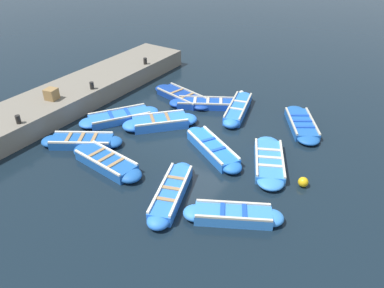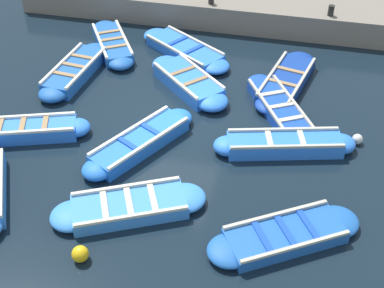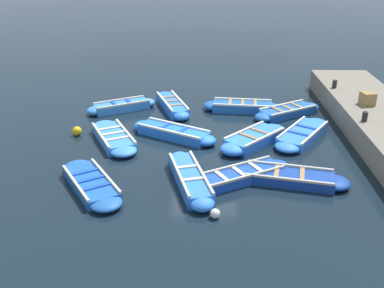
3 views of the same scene
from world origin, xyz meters
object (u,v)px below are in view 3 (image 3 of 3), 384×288
at_px(boat_mid_row, 254,139).
at_px(bollard_mid_south, 335,84).
at_px(boat_end_of_row, 91,184).
at_px(boat_outer_left, 289,177).
at_px(wooden_crate, 368,99).
at_px(boat_centre, 239,176).
at_px(boat_far_corner, 288,112).
at_px(buoy_orange_near, 215,214).
at_px(boat_outer_right, 242,107).
at_px(buoy_white_drifting, 311,107).
at_px(boat_near_quay, 190,179).
at_px(boat_inner_gap, 122,106).
at_px(bollard_mid_north, 365,116).
at_px(buoy_yellow_far, 77,131).
at_px(boat_tucked, 172,105).
at_px(boat_bow_out, 114,137).
at_px(boat_stern_in, 303,134).
at_px(boat_broadside, 173,133).

distance_m(boat_mid_row, bollard_mid_south, 5.82).
bearing_deg(boat_end_of_row, boat_outer_left, 4.81).
height_order(bollard_mid_south, wooden_crate, wooden_crate).
relative_size(boat_centre, wooden_crate, 7.37).
height_order(boat_far_corner, buoy_orange_near, boat_far_corner).
distance_m(boat_outer_right, buoy_white_drifting, 3.03).
distance_m(boat_near_quay, boat_inner_gap, 7.33).
xyz_separation_m(bollard_mid_north, buoy_yellow_far, (-10.74, 0.59, -0.90)).
distance_m(boat_end_of_row, buoy_white_drifting, 10.78).
bearing_deg(boat_centre, boat_far_corner, 66.53).
bearing_deg(boat_tucked, boat_far_corner, -7.89).
xyz_separation_m(boat_near_quay, boat_centre, (1.53, 0.25, -0.04)).
bearing_deg(boat_outer_right, boat_tucked, 177.26).
bearing_deg(boat_bow_out, boat_end_of_row, -91.04).
xyz_separation_m(boat_bow_out, boat_far_corner, (7.01, 2.87, 0.01)).
xyz_separation_m(boat_outer_left, boat_inner_gap, (-6.27, 6.37, 0.03)).
height_order(bollard_mid_south, buoy_orange_near, bollard_mid_south).
distance_m(boat_stern_in, bollard_mid_north, 2.30).
xyz_separation_m(boat_far_corner, bollard_mid_north, (2.21, -2.90, 0.91)).
bearing_deg(boat_end_of_row, buoy_white_drifting, 40.45).
bearing_deg(boat_inner_gap, buoy_white_drifting, 0.75).
xyz_separation_m(boat_tucked, bollard_mid_south, (7.23, 0.46, 0.88)).
xyz_separation_m(boat_end_of_row, buoy_white_drifting, (8.20, 7.00, 0.00)).
relative_size(boat_broadside, boat_outer_left, 0.92).
height_order(boat_tucked, boat_centre, boat_tucked).
bearing_deg(boat_inner_gap, wooden_crate, -8.97).
distance_m(boat_near_quay, bollard_mid_south, 9.62).
height_order(boat_far_corner, wooden_crate, wooden_crate).
distance_m(boat_mid_row, wooden_crate, 5.13).
bearing_deg(boat_end_of_row, wooden_crate, 27.91).
distance_m(boat_near_quay, buoy_yellow_far, 5.85).
height_order(boat_end_of_row, boat_near_quay, boat_near_quay).
height_order(boat_broadside, bollard_mid_north, bollard_mid_north).
distance_m(boat_far_corner, buoy_yellow_far, 8.84).
bearing_deg(buoy_white_drifting, boat_mid_row, -128.41).
height_order(boat_centre, buoy_orange_near, boat_centre).
bearing_deg(bollard_mid_north, boat_tucked, 153.57).
xyz_separation_m(boat_near_quay, bollard_mid_north, (6.28, 3.19, 0.88)).
relative_size(boat_inner_gap, bollard_mid_south, 8.90).
relative_size(boat_centre, boat_far_corner, 1.13).
relative_size(boat_mid_row, buoy_yellow_far, 8.65).
bearing_deg(boat_far_corner, boat_tucked, 172.11).
bearing_deg(boat_end_of_row, boat_outer_right, 53.21).
height_order(bollard_mid_south, buoy_white_drifting, bollard_mid_south).
relative_size(boat_stern_in, boat_inner_gap, 1.15).
xyz_separation_m(boat_outer_right, boat_centre, (-0.64, -6.39, -0.03)).
height_order(bollard_mid_north, buoy_white_drifting, bollard_mid_north).
relative_size(boat_stern_in, bollard_mid_north, 10.27).
xyz_separation_m(boat_broadside, boat_far_corner, (4.78, 2.44, -0.01)).
xyz_separation_m(boat_mid_row, buoy_yellow_far, (-6.77, 0.70, -0.02)).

